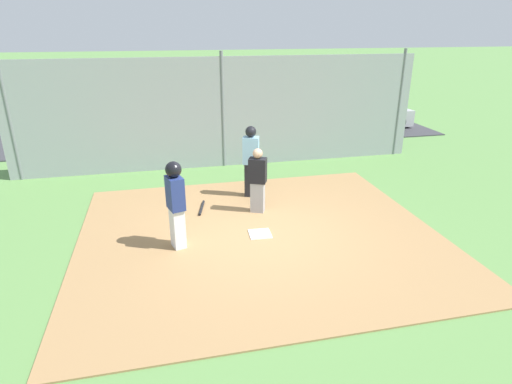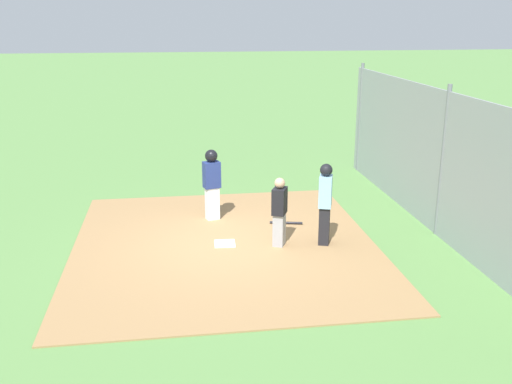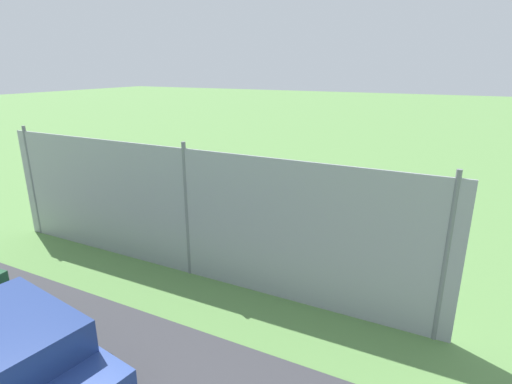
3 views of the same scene
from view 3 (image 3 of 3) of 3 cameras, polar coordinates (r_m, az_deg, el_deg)
The scene contains 9 objects.
ground_plane at distance 14.31m, azimuth 1.99°, elevation -3.07°, with size 140.00×140.00×0.00m, color #5B8947.
dirt_infield at distance 14.30m, azimuth 1.99°, elevation -3.01°, with size 7.20×6.40×0.03m, color #9E774C.
home_plate at distance 14.29m, azimuth 1.99°, elevation -2.92°, with size 0.44×0.44×0.02m, color white.
catcher at distance 13.16m, azimuth -0.91°, elevation -1.26°, with size 0.45×0.39×1.48m.
umpire at distance 12.34m, azimuth -3.23°, elevation -1.76°, with size 0.44×0.37×1.76m.
runner at distance 13.54m, azimuth 8.59°, elevation 0.07°, with size 0.36×0.44×1.71m.
baseball_bat at distance 12.59m, azimuth 3.28°, elevation -5.75°, with size 0.06×0.06×0.77m, color black.
backstop_fence at distance 9.88m, azimuth -9.73°, elevation -2.99°, with size 12.00×0.10×3.35m.
parked_car_blue at distance 7.95m, azimuth -31.54°, elevation -19.06°, with size 4.40×2.34×1.28m.
Camera 3 is at (5.61, -12.18, 5.01)m, focal length 28.25 mm.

